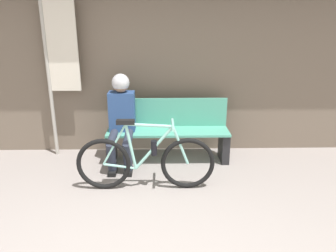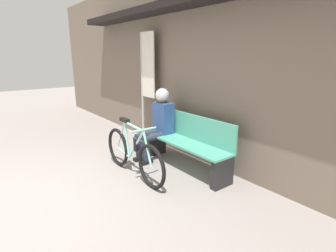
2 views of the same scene
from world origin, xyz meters
name	(u,v)px [view 2 (image 2 of 2)]	position (x,y,z in m)	size (l,w,h in m)	color
storefront_wall	(196,60)	(0.00, 3.02, 1.66)	(12.00, 0.56, 3.20)	#756656
park_bench_near	(188,144)	(0.28, 2.61, 0.39)	(1.65, 0.42, 0.84)	#51A88E
bicycle	(133,154)	(0.01, 1.78, 0.34)	(1.58, 0.40, 0.84)	black
person_seated	(158,119)	(-0.33, 2.49, 0.69)	(0.34, 0.66, 1.21)	#2D3342
banner_pole	(146,74)	(-1.18, 2.81, 1.39)	(0.45, 0.05, 2.16)	#B7B2A8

